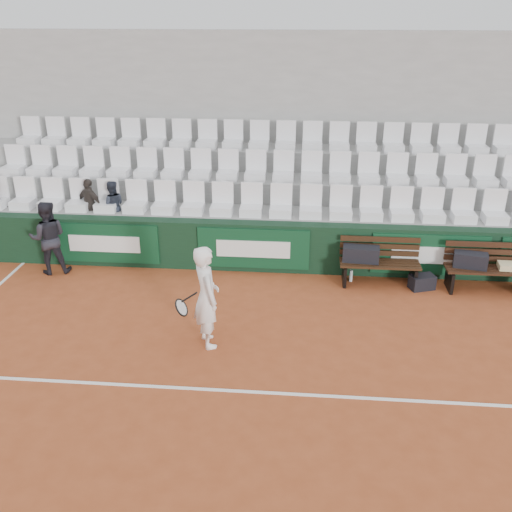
{
  "coord_description": "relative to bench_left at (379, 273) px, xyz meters",
  "views": [
    {
      "loc": [
        0.76,
        -6.42,
        4.94
      ],
      "look_at": [
        -0.02,
        2.4,
        1.0
      ],
      "focal_mm": 40.0,
      "sensor_mm": 36.0,
      "label": 1
    }
  ],
  "objects": [
    {
      "name": "bench_right",
      "position": [
        1.95,
        -0.09,
        0.0
      ],
      "size": [
        1.5,
        0.56,
        0.45
      ],
      "primitive_type": "cube",
      "color": "#331A0F",
      "rests_on": "ground"
    },
    {
      "name": "grandstand_tier_back",
      "position": [
        -2.23,
        3.0,
        0.72
      ],
      "size": [
        18.0,
        0.95,
        1.9
      ],
      "primitive_type": "cube",
      "color": "#969693",
      "rests_on": "ground"
    },
    {
      "name": "sports_bag_left",
      "position": [
        -0.36,
        0.05,
        0.37
      ],
      "size": [
        0.7,
        0.35,
        0.29
      ],
      "primitive_type": "cube",
      "rotation": [
        0.0,
        0.0,
        -0.09
      ],
      "color": "black",
      "rests_on": "bench_left"
    },
    {
      "name": "water_bottle_near",
      "position": [
        -0.52,
        0.08,
        -0.11
      ],
      "size": [
        0.06,
        0.06,
        0.23
      ],
      "primitive_type": "cylinder",
      "color": "silver",
      "rests_on": "ground"
    },
    {
      "name": "ball_kid",
      "position": [
        -6.43,
        -0.03,
        0.51
      ],
      "size": [
        0.86,
        0.76,
        1.48
      ],
      "primitive_type": "imported",
      "rotation": [
        0.0,
        0.0,
        3.46
      ],
      "color": "black",
      "rests_on": "ground"
    },
    {
      "name": "tennis_player",
      "position": [
        -2.91,
        -2.34,
        0.6
      ],
      "size": [
        0.8,
        0.72,
        1.66
      ],
      "color": "white",
      "rests_on": "ground"
    },
    {
      "name": "back_barrier",
      "position": [
        -2.16,
        0.46,
        0.28
      ],
      "size": [
        18.0,
        0.34,
        1.0
      ],
      "color": "black",
      "rests_on": "ground"
    },
    {
      "name": "bench_left",
      "position": [
        0.0,
        0.0,
        0.0
      ],
      "size": [
        1.5,
        0.56,
        0.45
      ],
      "primitive_type": "cube",
      "color": "#331D0F",
      "rests_on": "ground"
    },
    {
      "name": "towel",
      "position": [
        2.34,
        -0.06,
        0.28
      ],
      "size": [
        0.41,
        0.3,
        0.11
      ],
      "primitive_type": "cube",
      "rotation": [
        0.0,
        0.0,
        -0.06
      ],
      "color": "#D2BF88",
      "rests_on": "bench_right"
    },
    {
      "name": "water_bottle_far",
      "position": [
        0.79,
        -0.21,
        -0.1
      ],
      "size": [
        0.07,
        0.07,
        0.24
      ],
      "primitive_type": "cylinder",
      "color": "silver",
      "rests_on": "ground"
    },
    {
      "name": "spectator_b",
      "position": [
        -5.9,
        0.97,
        1.32
      ],
      "size": [
        0.7,
        0.52,
        1.1
      ],
      "primitive_type": "imported",
      "rotation": [
        0.0,
        0.0,
        2.71
      ],
      "color": "#312B27",
      "rests_on": "grandstand_tier_front"
    },
    {
      "name": "sports_bag_right",
      "position": [
        1.64,
        -0.04,
        0.36
      ],
      "size": [
        0.64,
        0.39,
        0.28
      ],
      "primitive_type": "cube",
      "rotation": [
        0.0,
        0.0,
        -0.21
      ],
      "color": "black",
      "rests_on": "bench_right"
    },
    {
      "name": "grandstand_tier_mid",
      "position": [
        -2.23,
        2.05,
        0.5
      ],
      "size": [
        18.0,
        0.95,
        1.45
      ],
      "primitive_type": "cube",
      "color": "gray",
      "rests_on": "ground"
    },
    {
      "name": "grandstand_rear_wall",
      "position": [
        -2.23,
        3.62,
        1.98
      ],
      "size": [
        18.0,
        0.3,
        4.4
      ],
      "primitive_type": "cube",
      "color": "#9A9997",
      "rests_on": "ground"
    },
    {
      "name": "seat_row_mid",
      "position": [
        -2.23,
        1.87,
        1.54
      ],
      "size": [
        11.9,
        0.44,
        0.63
      ],
      "primitive_type": "cube",
      "color": "silver",
      "rests_on": "grandstand_tier_mid"
    },
    {
      "name": "ground",
      "position": [
        -2.23,
        -3.53,
        -0.23
      ],
      "size": [
        80.0,
        80.0,
        0.0
      ],
      "primitive_type": "plane",
      "color": "#A14824",
      "rests_on": "ground"
    },
    {
      "name": "grandstand_tier_front",
      "position": [
        -2.23,
        1.1,
        0.28
      ],
      "size": [
        18.0,
        0.95,
        1.0
      ],
      "primitive_type": "cube",
      "color": "gray",
      "rests_on": "ground"
    },
    {
      "name": "court_baseline",
      "position": [
        -2.23,
        -3.53,
        -0.22
      ],
      "size": [
        18.0,
        0.06,
        0.01
      ],
      "primitive_type": "cube",
      "color": "white",
      "rests_on": "ground"
    },
    {
      "name": "spectator_c",
      "position": [
        -5.43,
        0.97,
        1.31
      ],
      "size": [
        0.63,
        0.56,
        1.07
      ],
      "primitive_type": "imported",
      "rotation": [
        0.0,
        0.0,
        3.49
      ],
      "color": "#1F242F",
      "rests_on": "grandstand_tier_front"
    },
    {
      "name": "sports_bag_ground",
      "position": [
        0.8,
        -0.12,
        -0.09
      ],
      "size": [
        0.51,
        0.41,
        0.27
      ],
      "primitive_type": "cube",
      "rotation": [
        0.0,
        0.0,
        0.34
      ],
      "color": "black",
      "rests_on": "ground"
    },
    {
      "name": "seat_row_back",
      "position": [
        -2.23,
        2.82,
        1.99
      ],
      "size": [
        11.9,
        0.44,
        0.63
      ],
      "primitive_type": "cube",
      "color": "silver",
      "rests_on": "grandstand_tier_back"
    },
    {
      "name": "seat_row_front",
      "position": [
        -2.23,
        0.92,
        1.09
      ],
      "size": [
        11.9,
        0.44,
        0.63
      ],
      "primitive_type": "cube",
      "color": "white",
      "rests_on": "grandstand_tier_front"
    }
  ]
}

